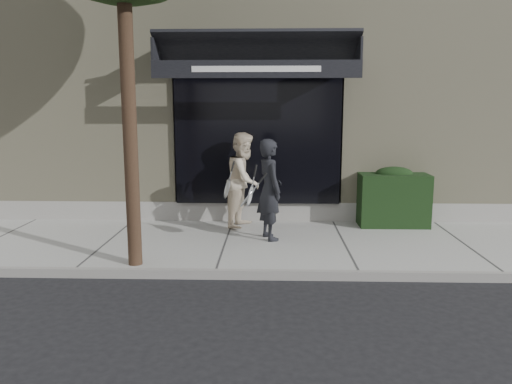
{
  "coord_description": "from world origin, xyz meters",
  "views": [
    {
      "loc": [
        -1.22,
        -8.21,
        2.39
      ],
      "look_at": [
        -1.5,
        0.6,
        0.87
      ],
      "focal_mm": 35.0,
      "sensor_mm": 36.0,
      "label": 1
    }
  ],
  "objects": [
    {
      "name": "pedestrian_back",
      "position": [
        -1.74,
        1.09,
        1.01
      ],
      "size": [
        0.91,
        1.03,
        1.79
      ],
      "color": "beige",
      "rests_on": "sidewalk"
    },
    {
      "name": "hedge",
      "position": [
        1.1,
        1.25,
        0.66
      ],
      "size": [
        1.3,
        0.7,
        1.14
      ],
      "color": "black",
      "rests_on": "sidewalk"
    },
    {
      "name": "pedestrian_front",
      "position": [
        -1.26,
        0.17,
        0.98
      ],
      "size": [
        0.79,
        0.92,
        1.73
      ],
      "color": "black",
      "rests_on": "sidewalk"
    },
    {
      "name": "building_facade",
      "position": [
        -0.01,
        4.96,
        2.74
      ],
      "size": [
        14.3,
        8.04,
        5.64
      ],
      "color": "#B7AF8B",
      "rests_on": "ground"
    },
    {
      "name": "curb",
      "position": [
        0.0,
        -1.55,
        0.07
      ],
      "size": [
        20.0,
        0.1,
        0.14
      ],
      "primitive_type": "cube",
      "color": "gray",
      "rests_on": "ground"
    },
    {
      "name": "sidewalk",
      "position": [
        0.0,
        0.0,
        0.06
      ],
      "size": [
        20.0,
        3.0,
        0.12
      ],
      "primitive_type": "cube",
      "color": "#979792",
      "rests_on": "ground"
    },
    {
      "name": "ground",
      "position": [
        0.0,
        0.0,
        0.0
      ],
      "size": [
        80.0,
        80.0,
        0.0
      ],
      "primitive_type": "plane",
      "color": "black",
      "rests_on": "ground"
    }
  ]
}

